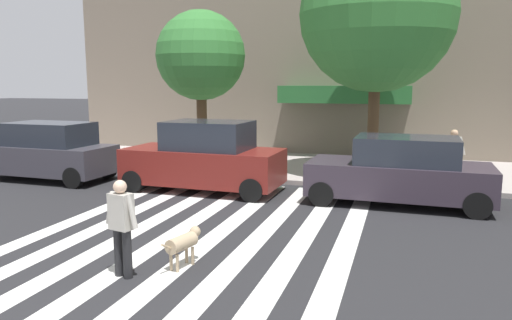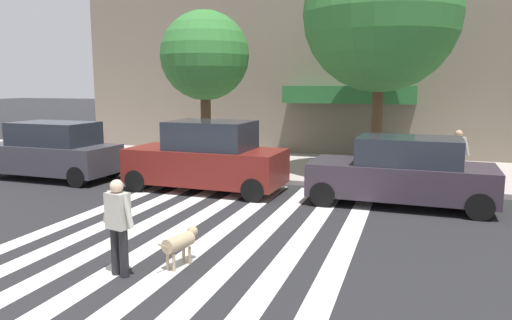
{
  "view_description": "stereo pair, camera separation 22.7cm",
  "coord_description": "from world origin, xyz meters",
  "px_view_note": "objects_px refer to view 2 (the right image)",
  "views": [
    {
      "loc": [
        5.18,
        -1.99,
        3.17
      ],
      "look_at": [
        1.97,
        8.39,
        1.45
      ],
      "focal_mm": 33.81,
      "sensor_mm": 36.0,
      "label": 1
    },
    {
      "loc": [
        5.4,
        -1.92,
        3.17
      ],
      "look_at": [
        1.97,
        8.39,
        1.45
      ],
      "focal_mm": 33.81,
      "sensor_mm": 36.0,
      "label": 2
    }
  ],
  "objects_px": {
    "parked_car_third_in_line": "(402,172)",
    "parked_car_near_curb": "(52,151)",
    "parked_car_behind_first": "(207,158)",
    "street_tree_nearest": "(205,56)",
    "dog_on_leash": "(181,242)",
    "pedestrian_bystander": "(457,153)",
    "pedestrian_dog_walker": "(118,222)",
    "street_tree_middle": "(381,14)"
  },
  "relations": [
    {
      "from": "parked_car_third_in_line",
      "to": "pedestrian_dog_walker",
      "type": "bearing_deg",
      "value": -123.64
    },
    {
      "from": "street_tree_middle",
      "to": "pedestrian_dog_walker",
      "type": "height_order",
      "value": "street_tree_middle"
    },
    {
      "from": "street_tree_middle",
      "to": "dog_on_leash",
      "type": "height_order",
      "value": "street_tree_middle"
    },
    {
      "from": "parked_car_near_curb",
      "to": "parked_car_behind_first",
      "type": "distance_m",
      "value": 5.67
    },
    {
      "from": "parked_car_near_curb",
      "to": "parked_car_third_in_line",
      "type": "height_order",
      "value": "parked_car_near_curb"
    },
    {
      "from": "parked_car_behind_first",
      "to": "street_tree_middle",
      "type": "relative_size",
      "value": 0.61
    },
    {
      "from": "parked_car_third_in_line",
      "to": "street_tree_nearest",
      "type": "xyz_separation_m",
      "value": [
        -7.06,
        3.21,
        3.27
      ]
    },
    {
      "from": "parked_car_third_in_line",
      "to": "parked_car_near_curb",
      "type": "bearing_deg",
      "value": -180.0
    },
    {
      "from": "parked_car_third_in_line",
      "to": "street_tree_middle",
      "type": "height_order",
      "value": "street_tree_middle"
    },
    {
      "from": "parked_car_behind_first",
      "to": "pedestrian_bystander",
      "type": "distance_m",
      "value": 7.64
    },
    {
      "from": "parked_car_behind_first",
      "to": "pedestrian_dog_walker",
      "type": "bearing_deg",
      "value": -78.64
    },
    {
      "from": "pedestrian_dog_walker",
      "to": "parked_car_behind_first",
      "type": "bearing_deg",
      "value": 101.36
    },
    {
      "from": "pedestrian_dog_walker",
      "to": "dog_on_leash",
      "type": "distance_m",
      "value": 1.15
    },
    {
      "from": "dog_on_leash",
      "to": "street_tree_middle",
      "type": "bearing_deg",
      "value": 73.97
    },
    {
      "from": "parked_car_near_curb",
      "to": "pedestrian_bystander",
      "type": "height_order",
      "value": "parked_car_near_curb"
    },
    {
      "from": "street_tree_middle",
      "to": "pedestrian_bystander",
      "type": "xyz_separation_m",
      "value": [
        2.47,
        -0.5,
        -4.28
      ]
    },
    {
      "from": "parked_car_behind_first",
      "to": "street_tree_nearest",
      "type": "bearing_deg",
      "value": 114.58
    },
    {
      "from": "parked_car_behind_first",
      "to": "pedestrian_dog_walker",
      "type": "height_order",
      "value": "parked_car_behind_first"
    },
    {
      "from": "street_tree_nearest",
      "to": "dog_on_leash",
      "type": "relative_size",
      "value": 5.67
    },
    {
      "from": "street_tree_middle",
      "to": "pedestrian_dog_walker",
      "type": "relative_size",
      "value": 4.7
    },
    {
      "from": "pedestrian_dog_walker",
      "to": "pedestrian_bystander",
      "type": "relative_size",
      "value": 1.0
    },
    {
      "from": "parked_car_behind_first",
      "to": "street_tree_middle",
      "type": "xyz_separation_m",
      "value": [
        4.65,
        3.26,
        4.37
      ]
    },
    {
      "from": "parked_car_behind_first",
      "to": "parked_car_third_in_line",
      "type": "height_order",
      "value": "parked_car_behind_first"
    },
    {
      "from": "parked_car_behind_first",
      "to": "street_tree_nearest",
      "type": "height_order",
      "value": "street_tree_nearest"
    },
    {
      "from": "parked_car_behind_first",
      "to": "parked_car_third_in_line",
      "type": "relative_size",
      "value": 1.0
    },
    {
      "from": "parked_car_near_curb",
      "to": "pedestrian_bystander",
      "type": "xyz_separation_m",
      "value": [
        12.8,
        2.76,
        0.14
      ]
    },
    {
      "from": "dog_on_leash",
      "to": "street_tree_nearest",
      "type": "bearing_deg",
      "value": 111.49
    },
    {
      "from": "parked_car_behind_first",
      "to": "parked_car_near_curb",
      "type": "bearing_deg",
      "value": -180.0
    },
    {
      "from": "parked_car_behind_first",
      "to": "street_tree_middle",
      "type": "height_order",
      "value": "street_tree_middle"
    },
    {
      "from": "parked_car_third_in_line",
      "to": "street_tree_nearest",
      "type": "distance_m",
      "value": 8.42
    },
    {
      "from": "parked_car_behind_first",
      "to": "parked_car_third_in_line",
      "type": "bearing_deg",
      "value": -0.0
    },
    {
      "from": "parked_car_third_in_line",
      "to": "pedestrian_bystander",
      "type": "relative_size",
      "value": 2.89
    },
    {
      "from": "parked_car_behind_first",
      "to": "pedestrian_bystander",
      "type": "xyz_separation_m",
      "value": [
        7.13,
        2.76,
        0.09
      ]
    },
    {
      "from": "parked_car_behind_first",
      "to": "street_tree_nearest",
      "type": "xyz_separation_m",
      "value": [
        -1.47,
        3.21,
        3.16
      ]
    },
    {
      "from": "parked_car_near_curb",
      "to": "parked_car_behind_first",
      "type": "xyz_separation_m",
      "value": [
        5.67,
        0.0,
        0.05
      ]
    },
    {
      "from": "dog_on_leash",
      "to": "parked_car_behind_first",
      "type": "bearing_deg",
      "value": 109.72
    },
    {
      "from": "pedestrian_dog_walker",
      "to": "dog_on_leash",
      "type": "bearing_deg",
      "value": 42.7
    },
    {
      "from": "parked_car_third_in_line",
      "to": "pedestrian_dog_walker",
      "type": "distance_m",
      "value": 7.76
    },
    {
      "from": "dog_on_leash",
      "to": "parked_car_near_curb",
      "type": "bearing_deg",
      "value": 143.33
    },
    {
      "from": "parked_car_near_curb",
      "to": "parked_car_behind_first",
      "type": "height_order",
      "value": "parked_car_behind_first"
    },
    {
      "from": "parked_car_near_curb",
      "to": "street_tree_nearest",
      "type": "xyz_separation_m",
      "value": [
        4.2,
        3.21,
        3.21
      ]
    },
    {
      "from": "pedestrian_bystander",
      "to": "parked_car_behind_first",
      "type": "bearing_deg",
      "value": -158.84
    }
  ]
}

